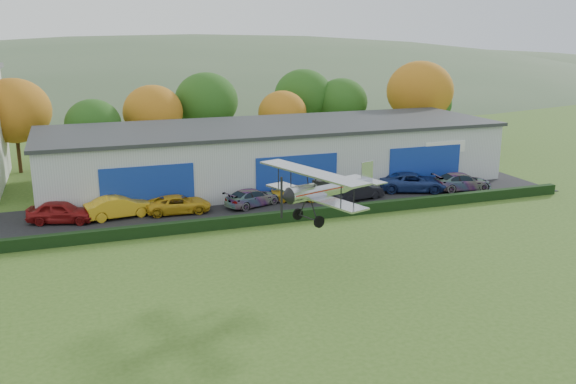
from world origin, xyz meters
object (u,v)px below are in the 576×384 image
object	(u,v)px
car_2	(179,204)
car_0	(61,212)
car_4	(295,193)
car_5	(358,191)
car_7	(462,182)
car_1	(119,207)
biplane	(325,187)
hangar	(274,153)
car_6	(413,182)
car_3	(253,197)

from	to	relation	value
car_2	car_0	bearing A→B (deg)	90.97
car_4	car_5	xyz separation A→B (m)	(5.03, -1.28, 0.03)
car_4	car_7	world-z (taller)	car_7
car_4	car_0	bearing A→B (deg)	106.49
car_1	car_2	world-z (taller)	car_1
car_1	car_4	xyz separation A→B (m)	(13.75, -0.06, -0.13)
car_5	biplane	world-z (taller)	biplane
hangar	car_1	distance (m)	15.86
hangar	car_7	xyz separation A→B (m)	(14.33, -8.35, -1.87)
car_1	car_7	size ratio (longest dim) A/B	0.96
car_0	car_6	world-z (taller)	car_0
car_0	biplane	size ratio (longest dim) A/B	0.60
car_4	car_6	distance (m)	10.63
car_7	car_4	bearing A→B (deg)	90.96
car_0	car_2	size ratio (longest dim) A/B	0.97
hangar	car_5	xyz separation A→B (m)	(4.56, -8.12, -1.91)
hangar	car_0	distance (m)	19.52
car_5	car_7	xyz separation A→B (m)	(9.77, -0.23, 0.04)
car_1	car_0	bearing A→B (deg)	80.38
car_3	car_5	xyz separation A→B (m)	(8.65, -1.05, 0.02)
car_2	biplane	size ratio (longest dim) A/B	0.62
car_5	car_6	bearing A→B (deg)	-91.36
hangar	car_4	world-z (taller)	hangar
car_2	car_3	bearing A→B (deg)	-86.66
hangar	car_4	distance (m)	7.12
car_6	car_3	bearing A→B (deg)	110.42
car_6	car_7	world-z (taller)	car_6
hangar	car_2	size ratio (longest dim) A/B	8.39
hangar	car_5	size ratio (longest dim) A/B	9.60
car_1	car_3	xyz separation A→B (m)	(10.13, -0.29, -0.13)
car_1	car_4	world-z (taller)	car_1
hangar	car_0	world-z (taller)	hangar
hangar	car_3	size ratio (longest dim) A/B	8.67
car_3	car_5	world-z (taller)	car_5
car_4	car_7	xyz separation A→B (m)	(14.81, -1.52, 0.07)
car_0	car_3	distance (m)	14.16
car_1	car_7	distance (m)	28.60
car_2	car_7	xyz separation A→B (m)	(24.24, -1.29, 0.07)
car_0	car_5	size ratio (longest dim) A/B	1.11
car_3	car_5	distance (m)	8.71
hangar	car_3	distance (m)	8.39
car_5	hangar	bearing A→B (deg)	19.36
car_1	car_2	bearing A→B (deg)	-102.31
car_0	biplane	distance (m)	20.62
car_1	hangar	bearing A→B (deg)	-73.09
hangar	car_2	bearing A→B (deg)	-144.54
car_0	car_6	bearing A→B (deg)	-73.74
hangar	car_2	world-z (taller)	hangar
biplane	car_2	bearing A→B (deg)	94.94
hangar	biplane	size ratio (longest dim) A/B	5.17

